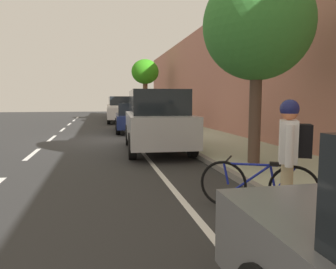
# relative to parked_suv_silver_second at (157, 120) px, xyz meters

# --- Properties ---
(ground) EXTENTS (67.62, 67.62, 0.00)m
(ground) POSITION_rel_parked_suv_silver_second_xyz_m (-1.18, 3.34, -1.03)
(ground) COLOR #2E2E2E
(sidewalk) EXTENTS (3.02, 42.26, 0.13)m
(sidewalk) POSITION_rel_parked_suv_silver_second_xyz_m (2.54, 3.34, -0.96)
(sidewalk) COLOR #A6AF97
(sidewalk) RESTS_ON ground
(curb_edge) EXTENTS (0.16, 42.26, 0.13)m
(curb_edge) POSITION_rel_parked_suv_silver_second_xyz_m (0.96, 3.34, -0.96)
(curb_edge) COLOR gray
(curb_edge) RESTS_ON ground
(lane_stripe_centre) EXTENTS (0.14, 40.00, 0.01)m
(lane_stripe_centre) POSITION_rel_parked_suv_silver_second_xyz_m (-3.91, 2.21, -1.02)
(lane_stripe_centre) COLOR white
(lane_stripe_centre) RESTS_ON ground
(lane_stripe_bike_edge) EXTENTS (0.12, 42.26, 0.01)m
(lane_stripe_bike_edge) POSITION_rel_parked_suv_silver_second_xyz_m (-0.51, 3.34, -1.02)
(lane_stripe_bike_edge) COLOR white
(lane_stripe_bike_edge) RESTS_ON ground
(building_facade) EXTENTS (0.50, 42.26, 5.92)m
(building_facade) POSITION_rel_parked_suv_silver_second_xyz_m (4.30, 3.34, 1.94)
(building_facade) COLOR #B67564
(building_facade) RESTS_ON ground
(parked_suv_silver_second) EXTENTS (2.17, 4.80, 1.99)m
(parked_suv_silver_second) POSITION_rel_parked_suv_silver_second_xyz_m (0.00, 0.00, 0.00)
(parked_suv_silver_second) COLOR #B7BABF
(parked_suv_silver_second) RESTS_ON ground
(parked_sedan_dark_blue_mid) EXTENTS (1.98, 4.47, 1.52)m
(parked_sedan_dark_blue_mid) POSITION_rel_parked_suv_silver_second_xyz_m (-0.11, 6.54, -0.27)
(parked_sedan_dark_blue_mid) COLOR navy
(parked_sedan_dark_blue_mid) RESTS_ON ground
(parked_pickup_white_far) EXTENTS (2.29, 5.41, 1.95)m
(parked_pickup_white_far) POSITION_rel_parked_suv_silver_second_xyz_m (-0.21, 13.75, -0.13)
(parked_pickup_white_far) COLOR white
(parked_pickup_white_far) RESTS_ON ground
(parked_suv_tan_farthest) EXTENTS (2.09, 4.76, 1.99)m
(parked_suv_tan_farthest) POSITION_rel_parked_suv_silver_second_xyz_m (-0.03, 20.25, 0.00)
(parked_suv_tan_farthest) COLOR tan
(parked_suv_tan_farthest) RESTS_ON ground
(bicycle_at_curb) EXTENTS (1.52, 0.98, 0.79)m
(bicycle_at_curb) POSITION_rel_parked_suv_silver_second_xyz_m (0.49, -6.00, -0.64)
(bicycle_at_curb) COLOR black
(bicycle_at_curb) RESTS_ON ground
(cyclist_with_backpack) EXTENTS (0.52, 0.55, 1.69)m
(cyclist_with_backpack) POSITION_rel_parked_suv_silver_second_xyz_m (0.71, -6.46, 0.00)
(cyclist_with_backpack) COLOR #C6B284
(cyclist_with_backpack) RESTS_ON ground
(street_tree_near_cyclist) EXTENTS (2.60, 2.60, 4.61)m
(street_tree_near_cyclist) POSITION_rel_parked_suv_silver_second_xyz_m (1.87, -3.19, 2.40)
(street_tree_near_cyclist) COLOR #4E3A2F
(street_tree_near_cyclist) RESTS_ON sidewalk
(street_tree_mid_block) EXTENTS (2.21, 2.21, 4.84)m
(street_tree_mid_block) POSITION_rel_parked_suv_silver_second_xyz_m (1.87, 15.74, 2.84)
(street_tree_mid_block) COLOR brown
(street_tree_mid_block) RESTS_ON sidewalk
(pedestrian_on_phone) EXTENTS (0.62, 0.25, 1.74)m
(pedestrian_on_phone) POSITION_rel_parked_suv_silver_second_xyz_m (2.87, 6.86, 0.10)
(pedestrian_on_phone) COLOR black
(pedestrian_on_phone) RESTS_ON sidewalk
(fire_hydrant) EXTENTS (0.22, 0.22, 0.84)m
(fire_hydrant) POSITION_rel_parked_suv_silver_second_xyz_m (1.39, 9.94, -0.47)
(fire_hydrant) COLOR red
(fire_hydrant) RESTS_ON sidewalk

